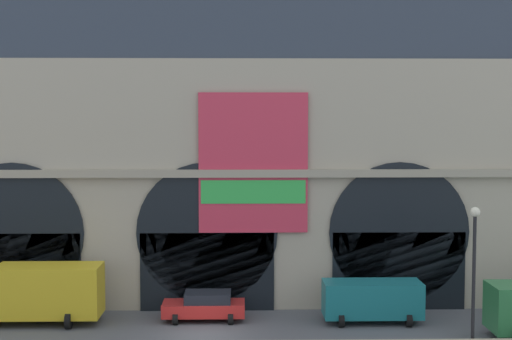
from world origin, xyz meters
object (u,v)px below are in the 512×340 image
(box_truck_midwest, at_px, (32,292))
(street_lamp_quayside, at_px, (474,262))
(car_center, at_px, (205,306))
(van_mideast, at_px, (372,299))

(box_truck_midwest, height_order, street_lamp_quayside, street_lamp_quayside)
(car_center, bearing_deg, box_truck_midwest, -177.43)
(car_center, xyz_separation_m, street_lamp_quayside, (12.40, -6.50, 3.61))
(street_lamp_quayside, bearing_deg, van_mideast, 120.30)
(box_truck_midwest, height_order, van_mideast, box_truck_midwest)
(car_center, bearing_deg, van_mideast, -3.50)
(van_mideast, xyz_separation_m, street_lamp_quayside, (3.48, -5.95, 3.17))
(car_center, relative_size, street_lamp_quayside, 0.64)
(box_truck_midwest, bearing_deg, street_lamp_quayside, -15.80)
(box_truck_midwest, xyz_separation_m, van_mideast, (18.03, -0.14, -0.45))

